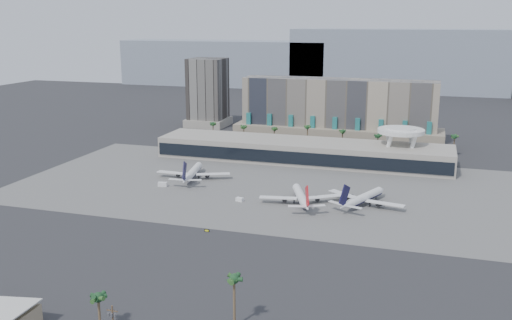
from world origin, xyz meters
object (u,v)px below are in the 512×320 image
(service_vehicle_a, at_px, (163,184))
(taxiway_sign, at_px, (207,230))
(airliner_left, at_px, (193,173))
(airliner_right, at_px, (363,198))
(airliner_centre, at_px, (301,196))
(service_vehicle_b, at_px, (240,200))

(service_vehicle_a, height_order, taxiway_sign, service_vehicle_a)
(airliner_left, xyz_separation_m, airliner_right, (90.03, -17.04, -0.10))
(airliner_centre, xyz_separation_m, airliner_right, (27.17, 6.04, 0.02))
(airliner_left, distance_m, airliner_right, 91.63)
(airliner_left, xyz_separation_m, taxiway_sign, (35.40, -68.14, -3.03))
(airliner_left, distance_m, taxiway_sign, 76.85)
(airliner_right, distance_m, taxiway_sign, 74.86)
(airliner_left, bearing_deg, taxiway_sign, -72.77)
(airliner_left, height_order, service_vehicle_b, airliner_left)
(airliner_right, bearing_deg, airliner_centre, -144.38)
(airliner_centre, xyz_separation_m, service_vehicle_a, (-71.72, 6.14, -2.29))
(service_vehicle_a, relative_size, service_vehicle_b, 1.31)
(airliner_centre, height_order, service_vehicle_a, airliner_centre)
(airliner_left, distance_m, service_vehicle_a, 19.27)
(service_vehicle_b, bearing_deg, service_vehicle_a, -179.16)
(airliner_centre, height_order, airliner_right, airliner_right)
(airliner_centre, distance_m, service_vehicle_b, 28.02)
(airliner_left, relative_size, service_vehicle_b, 11.73)
(taxiway_sign, bearing_deg, airliner_right, 43.70)
(airliner_centre, bearing_deg, airliner_right, -8.97)
(airliner_right, relative_size, taxiway_sign, 17.67)
(airliner_right, xyz_separation_m, service_vehicle_b, (-54.60, -11.17, -2.52))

